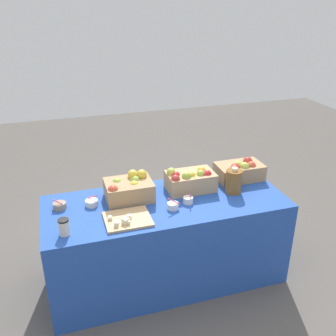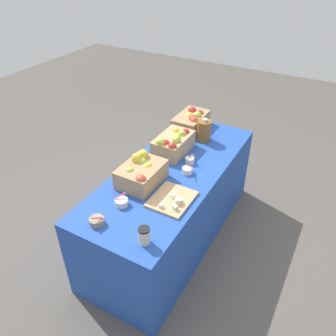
# 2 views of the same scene
# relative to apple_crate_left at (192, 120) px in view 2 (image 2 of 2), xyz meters

# --- Properties ---
(ground_plane) EXTENTS (10.00, 10.00, 0.00)m
(ground_plane) POSITION_rel_apple_crate_left_xyz_m (-0.73, -0.19, -0.82)
(ground_plane) COLOR #56514C
(table) EXTENTS (1.90, 0.76, 0.74)m
(table) POSITION_rel_apple_crate_left_xyz_m (-0.73, -0.19, -0.45)
(table) COLOR #234CAD
(table) RESTS_ON ground_plane
(apple_crate_left) EXTENTS (0.40, 0.25, 0.18)m
(apple_crate_left) POSITION_rel_apple_crate_left_xyz_m (0.00, 0.00, 0.00)
(apple_crate_left) COLOR tan
(apple_crate_left) RESTS_ON table
(apple_crate_middle) EXTENTS (0.39, 0.25, 0.20)m
(apple_crate_middle) POSITION_rel_apple_crate_left_xyz_m (-0.48, -0.06, 0.01)
(apple_crate_middle) COLOR tan
(apple_crate_middle) RESTS_ON table
(apple_crate_right) EXTENTS (0.37, 0.28, 0.21)m
(apple_crate_right) POSITION_rel_apple_crate_left_xyz_m (-1.00, -0.06, 0.01)
(apple_crate_right) COLOR tan
(apple_crate_right) RESTS_ON table
(cutting_board_front) EXTENTS (0.33, 0.28, 0.06)m
(cutting_board_front) POSITION_rel_apple_crate_left_xyz_m (-1.08, -0.38, -0.07)
(cutting_board_front) COLOR tan
(cutting_board_front) RESTS_ON table
(sample_bowl_near) EXTENTS (0.08, 0.08, 0.10)m
(sample_bowl_near) POSITION_rel_apple_crate_left_xyz_m (-0.58, -0.27, -0.05)
(sample_bowl_near) COLOR silver
(sample_bowl_near) RESTS_ON table
(sample_bowl_mid) EXTENTS (0.09, 0.09, 0.11)m
(sample_bowl_mid) POSITION_rel_apple_crate_left_xyz_m (-0.71, -0.32, -0.06)
(sample_bowl_mid) COLOR silver
(sample_bowl_mid) RESTS_ON table
(sample_bowl_far) EXTENTS (0.10, 0.10, 0.09)m
(sample_bowl_far) POSITION_rel_apple_crate_left_xyz_m (-1.30, -0.08, -0.06)
(sample_bowl_far) COLOR silver
(sample_bowl_far) RESTS_ON table
(sample_bowl_extra) EXTENTS (0.10, 0.10, 0.09)m
(sample_bowl_extra) POSITION_rel_apple_crate_left_xyz_m (-1.53, -0.05, -0.06)
(sample_bowl_extra) COLOR gray
(sample_bowl_extra) RESTS_ON table
(cider_jug) EXTENTS (0.13, 0.13, 0.22)m
(cider_jug) POSITION_rel_apple_crate_left_xyz_m (-0.16, -0.21, 0.02)
(cider_jug) COLOR brown
(cider_jug) RESTS_ON table
(coffee_cup) EXTENTS (0.07, 0.07, 0.12)m
(coffee_cup) POSITION_rel_apple_crate_left_xyz_m (-1.52, -0.42, -0.02)
(coffee_cup) COLOR beige
(coffee_cup) RESTS_ON table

